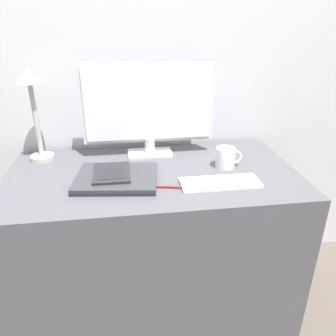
# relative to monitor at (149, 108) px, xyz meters

# --- Properties ---
(wall_back) EXTENTS (3.60, 0.05, 2.40)m
(wall_back) POSITION_rel_monitor_xyz_m (-0.01, 0.15, 0.29)
(wall_back) COLOR silver
(wall_back) RESTS_ON ground_plane
(desk) EXTENTS (1.15, 0.60, 0.70)m
(desk) POSITION_rel_monitor_xyz_m (-0.01, -0.20, -0.56)
(desk) COLOR #4C4C51
(desk) RESTS_ON ground_plane
(monitor) EXTENTS (0.57, 0.11, 0.40)m
(monitor) POSITION_rel_monitor_xyz_m (0.00, 0.00, 0.00)
(monitor) COLOR silver
(monitor) RESTS_ON desk
(keyboard) EXTENTS (0.30, 0.11, 0.01)m
(keyboard) POSITION_rel_monitor_xyz_m (0.23, -0.33, -0.21)
(keyboard) COLOR silver
(keyboard) RESTS_ON desk
(laptop) EXTENTS (0.33, 0.28, 0.02)m
(laptop) POSITION_rel_monitor_xyz_m (-0.15, -0.25, -0.20)
(laptop) COLOR #232328
(laptop) RESTS_ON desk
(ereader) EXTENTS (0.14, 0.18, 0.01)m
(ereader) POSITION_rel_monitor_xyz_m (-0.16, -0.24, -0.18)
(ereader) COLOR black
(ereader) RESTS_ON laptop
(desk_lamp) EXTENTS (0.11, 0.11, 0.39)m
(desk_lamp) POSITION_rel_monitor_xyz_m (-0.47, 0.00, 0.06)
(desk_lamp) COLOR #BCB7AD
(desk_lamp) RESTS_ON desk
(coffee_mug) EXTENTS (0.11, 0.08, 0.08)m
(coffee_mug) POSITION_rel_monitor_xyz_m (0.30, -0.18, -0.17)
(coffee_mug) COLOR white
(coffee_mug) RESTS_ON desk
(pen) EXTENTS (0.13, 0.04, 0.01)m
(pen) POSITION_rel_monitor_xyz_m (0.03, -0.33, -0.21)
(pen) COLOR maroon
(pen) RESTS_ON desk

